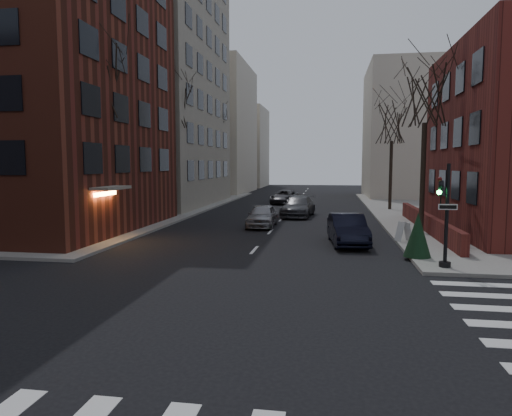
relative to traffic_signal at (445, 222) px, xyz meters
The scene contains 21 objects.
ground 12.15m from the traffic_signal, 131.43° to the right, with size 160.00×160.00×0.00m, color black.
building_left_brick 25.61m from the traffic_signal, 162.24° to the left, with size 15.00×15.00×18.00m, color maroon.
building_left_tan 37.33m from the traffic_signal, 134.92° to the left, with size 18.00×18.00×28.00m, color gray.
low_wall_right 10.18m from the traffic_signal, 82.24° to the left, with size 0.35×16.00×1.00m, color #5D201B.
building_distant_la 51.89m from the traffic_signal, 116.50° to the left, with size 14.00×16.00×18.00m, color #BFB4A1.
building_distant_ra 42.05m from the traffic_signal, 80.23° to the left, with size 14.00×14.00×16.00m, color #BFB4A1.
building_distant_lb 66.59m from the traffic_signal, 108.38° to the left, with size 10.00×12.00×14.00m, color #BFB4A1.
traffic_signal is the anchor object (origin of this frame).
tree_left_a 18.66m from the traffic_signal, 163.35° to the left, with size 4.18×4.18×10.26m.
tree_left_b 24.87m from the traffic_signal, 134.54° to the left, with size 4.40×4.40×10.80m.
tree_left_c 35.76m from the traffic_signal, 118.36° to the left, with size 3.96×3.96×9.72m.
tree_right_a 10.92m from the traffic_signal, 84.53° to the left, with size 3.96×3.96×9.72m.
tree_right_b 23.71m from the traffic_signal, 87.85° to the left, with size 3.74×3.74×9.18m.
streetlamp_near 20.86m from the traffic_signal, 141.13° to the left, with size 0.36×0.36×6.28m.
streetlamp_far 36.81m from the traffic_signal, 116.06° to the left, with size 0.36×0.36×6.28m.
parked_sedan 6.39m from the traffic_signal, 123.31° to the left, with size 1.66×4.75×1.57m, color black.
car_lane_silver 14.15m from the traffic_signal, 128.33° to the left, with size 1.74×4.32×1.47m, color #929297.
car_lane_gray 18.67m from the traffic_signal, 111.44° to the left, with size 2.20×5.41×1.57m, color #3F3F44.
car_lane_far 30.14m from the traffic_signal, 107.36° to the left, with size 2.32×5.04×1.40m, color #39383D.
sandwich_board 5.92m from the traffic_signal, 95.94° to the left, with size 0.45×0.64×1.02m, color silver.
evergreen_shrub 2.13m from the traffic_signal, 108.85° to the left, with size 1.15×1.15×1.91m, color black.
Camera 1 is at (3.54, -9.33, 4.15)m, focal length 32.00 mm.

